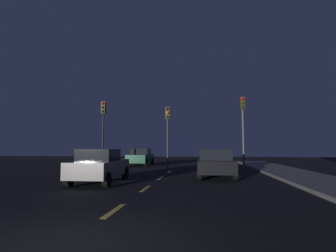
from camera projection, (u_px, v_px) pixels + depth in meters
ground_plane at (149, 186)px, 11.14m from camera, size 80.00×80.00×0.00m
lane_stripe_second at (114, 211)px, 6.79m from camera, size 0.16×1.60×0.01m
lane_stripe_third at (146, 188)px, 10.55m from camera, size 0.16×1.60×0.01m
lane_stripe_fourth at (161, 178)px, 14.30m from camera, size 0.16×1.60×0.01m
lane_stripe_fifth at (169, 172)px, 18.06m from camera, size 0.16×1.60×0.01m
traffic_signal_left at (103, 122)px, 20.26m from camera, size 0.32×0.38×5.11m
traffic_signal_center at (167, 125)px, 19.60m from camera, size 0.32×0.38×4.60m
traffic_signal_right at (243, 119)px, 18.95m from camera, size 0.32×0.38×5.22m
car_stopped_ahead at (215, 163)px, 14.58m from camera, size 2.02×4.33×1.52m
car_adjacent_lane at (100, 166)px, 12.27m from camera, size 1.91×4.04×1.54m
car_oncoming_far at (140, 157)px, 24.54m from camera, size 1.96×4.51×1.56m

